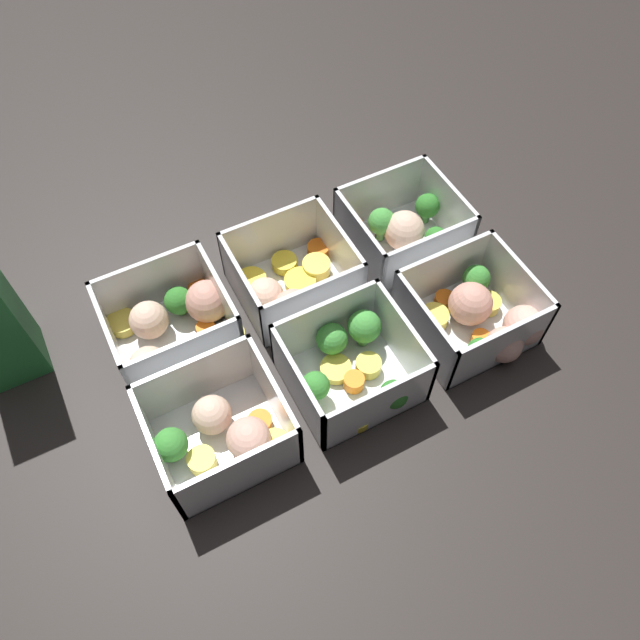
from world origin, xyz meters
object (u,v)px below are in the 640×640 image
Objects in this scene: container_near_left at (221,431)px; container_far_left at (175,325)px; container_far_right at (404,230)px; container_near_center at (351,364)px; container_far_center at (289,285)px; container_near_right at (480,316)px.

container_near_left is 0.14m from container_far_left.
container_far_left and container_far_right have the same top height.
container_near_center is 0.21m from container_far_left.
container_far_center and container_far_right have the same top height.
container_near_center is 0.89× the size of container_near_right.
container_far_left is 1.12× the size of container_far_center.
container_near_right is at bearing -39.55° from container_far_center.
container_near_center is 0.95× the size of container_far_center.
container_near_right is 0.15m from container_far_right.
container_near_left is at bearing -91.70° from container_far_left.
container_near_right and container_far_left have the same top height.
container_far_center is at bearing 95.40° from container_near_center.
container_near_left is 0.95× the size of container_far_center.
container_far_right is at bearing 41.97° from container_near_center.
container_far_left is at bearing -179.79° from container_far_right.
container_near_center is at bearing 175.18° from container_near_right.
container_far_center is (-0.01, 0.13, -0.00)m from container_near_center.
container_far_left is 0.31m from container_far_right.
container_near_left is 0.20m from container_far_center.
container_near_right and container_far_right have the same top height.
container_near_left is 0.85× the size of container_far_left.
container_near_right is at bearing -4.82° from container_near_center.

